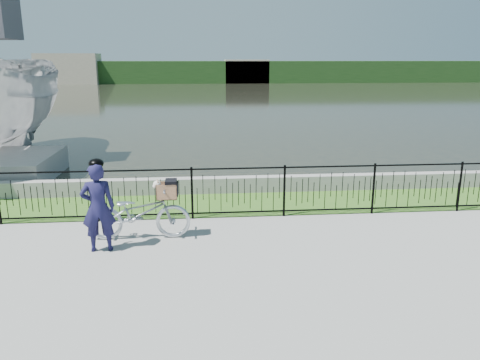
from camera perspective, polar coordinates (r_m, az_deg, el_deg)
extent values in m
plane|color=gray|center=(8.77, 0.73, -7.99)|extent=(120.00, 120.00, 0.00)
cube|color=#37621E|center=(11.20, -0.61, -2.87)|extent=(60.00, 2.00, 0.01)
plane|color=black|center=(41.20, -3.97, 9.89)|extent=(120.00, 120.00, 0.00)
cube|color=gray|center=(12.11, -0.99, -0.57)|extent=(60.00, 0.30, 0.40)
cube|color=#204119|center=(68.09, -4.50, 13.00)|extent=(120.00, 6.00, 3.00)
cube|color=#A29982|center=(68.26, -20.16, 12.60)|extent=(8.00, 4.00, 4.00)
cube|color=#A29982|center=(66.93, 0.80, 13.10)|extent=(6.00, 3.00, 3.20)
imported|color=silver|center=(9.15, -12.22, -3.95)|extent=(1.95, 0.68, 1.02)
cube|color=black|center=(9.01, -8.88, -2.22)|extent=(0.38, 0.18, 0.02)
cube|color=#9F6D49|center=(9.01, -8.89, -2.17)|extent=(0.39, 0.29, 0.01)
cube|color=#9F6D49|center=(9.10, -8.87, -1.06)|extent=(0.39, 0.01, 0.30)
cube|color=#9F6D49|center=(8.84, -8.98, -1.54)|extent=(0.39, 0.02, 0.30)
cube|color=#9F6D49|center=(8.96, -7.73, -1.27)|extent=(0.02, 0.29, 0.30)
cube|color=#9F6D49|center=(8.98, -10.11, -1.32)|extent=(0.02, 0.29, 0.30)
cube|color=black|center=(8.91, -8.42, -0.17)|extent=(0.21, 0.30, 0.06)
cube|color=black|center=(8.95, -7.62, -1.08)|extent=(0.02, 0.30, 0.24)
ellipsoid|color=silver|center=(8.97, -9.04, -1.42)|extent=(0.31, 0.22, 0.20)
sphere|color=silver|center=(8.93, -10.08, -0.55)|extent=(0.15, 0.15, 0.15)
sphere|color=silver|center=(8.92, -10.40, -0.78)|extent=(0.07, 0.07, 0.07)
sphere|color=black|center=(8.91, -10.56, -0.83)|extent=(0.02, 0.02, 0.02)
cone|color=#A07042|center=(8.97, -10.06, -0.08)|extent=(0.06, 0.08, 0.08)
cone|color=#A07042|center=(8.87, -9.99, -0.24)|extent=(0.06, 0.08, 0.08)
imported|color=#17163C|center=(8.67, -16.92, -3.22)|extent=(0.64, 0.47, 1.62)
ellipsoid|color=black|center=(8.47, -17.31, 1.87)|extent=(0.26, 0.29, 0.18)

